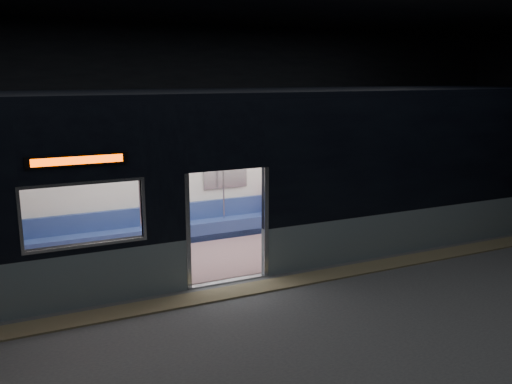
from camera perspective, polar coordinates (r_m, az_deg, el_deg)
station_floor at (r=9.01m, az=-0.38°, el=-11.70°), size 24.00×14.00×0.01m
station_envelope at (r=8.23m, az=-0.42°, el=12.33°), size 24.00×14.00×5.00m
tactile_strip at (r=9.46m, az=-1.79°, el=-10.36°), size 22.80×0.50×0.03m
metro_car at (r=10.75m, az=-6.07°, el=2.52°), size 18.00×3.04×3.35m
passenger at (r=12.72m, az=2.09°, el=-0.76°), size 0.39×0.67×1.34m
handbag at (r=12.56m, az=2.52°, el=-1.47°), size 0.31×0.28×0.14m
transit_map at (r=12.40m, az=-3.27°, el=2.07°), size 0.96×0.03×0.62m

